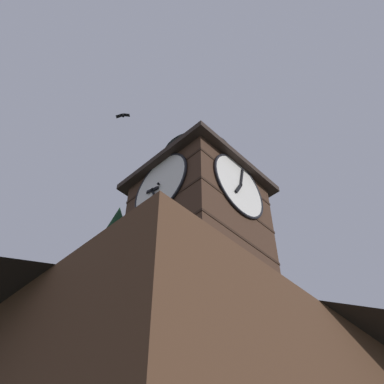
{
  "coord_description": "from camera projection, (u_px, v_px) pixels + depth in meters",
  "views": [
    {
      "loc": [
        10.2,
        6.89,
        1.2
      ],
      "look_at": [
        0.37,
        -2.57,
        14.51
      ],
      "focal_mm": 42.76,
      "sensor_mm": 36.0,
      "label": 1
    }
  ],
  "objects": [
    {
      "name": "flying_bird_high",
      "position": [
        123.0,
        115.0,
        22.13
      ],
      "size": [
        0.53,
        0.65,
        0.14
      ],
      "color": "black"
    },
    {
      "name": "flying_bird_low",
      "position": [
        193.0,
        184.0,
        25.24
      ],
      "size": [
        0.57,
        0.25,
        0.11
      ],
      "color": "black"
    },
    {
      "name": "clock_tower",
      "position": [
        199.0,
        223.0,
        17.17
      ],
      "size": [
        4.67,
        4.67,
        8.95
      ],
      "color": "#422B1E",
      "rests_on": "building_main"
    }
  ]
}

